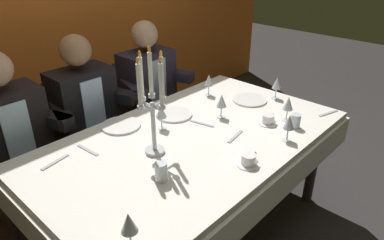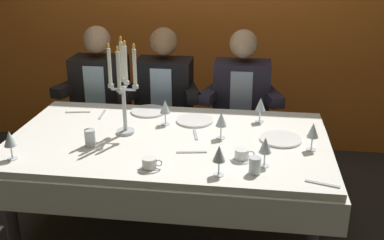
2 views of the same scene
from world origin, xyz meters
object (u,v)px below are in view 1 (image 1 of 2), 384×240
dinner_plate_2 (249,100)px  wine_glass_5 (277,84)px  dinner_plate_1 (121,125)px  coffee_cup_0 (249,160)px  coffee_cup_1 (268,120)px  seated_diner_2 (147,83)px  wine_glass_2 (129,224)px  wine_glass_3 (222,101)px  seated_diner_1 (83,105)px  water_tumbler_1 (296,121)px  water_tumbler_0 (161,172)px  wine_glass_0 (209,81)px  wine_glass_6 (289,123)px  candelabra (152,105)px  dinner_plate_0 (174,114)px  seated_diner_0 (10,131)px  dining_table (193,153)px  wine_glass_1 (161,112)px  wine_glass_4 (288,104)px

dinner_plate_2 → wine_glass_5: wine_glass_5 is taller
dinner_plate_1 → coffee_cup_0: (0.19, -0.83, 0.02)m
coffee_cup_1 → coffee_cup_0: bearing=-159.7°
seated_diner_2 → dinner_plate_1: bearing=-142.8°
wine_glass_2 → coffee_cup_1: (1.23, 0.16, -0.09)m
wine_glass_3 → seated_diner_1: (-0.50, 0.85, -0.12)m
wine_glass_5 → water_tumbler_1: 0.46m
wine_glass_5 → water_tumbler_0: wine_glass_5 is taller
dinner_plate_2 → wine_glass_0: (-0.12, 0.29, 0.11)m
wine_glass_3 → water_tumbler_0: (-0.73, -0.22, -0.06)m
wine_glass_0 → wine_glass_6: same height
candelabra → wine_glass_5: bearing=-5.1°
dinner_plate_0 → dinner_plate_1: 0.36m
candelabra → wine_glass_6: (0.61, -0.47, -0.17)m
wine_glass_5 → water_tumbler_1: size_ratio=1.86×
wine_glass_3 → seated_diner_2: 0.86m
candelabra → coffee_cup_1: 0.81m
water_tumbler_0 → water_tumbler_1: (0.94, -0.21, -0.01)m
coffee_cup_1 → seated_diner_0: seated_diner_0 is taller
seated_diner_0 → seated_diner_1: same height
wine_glass_0 → candelabra: bearing=-159.6°
dinner_plate_0 → dinner_plate_1: bearing=158.4°
dining_table → water_tumbler_0: (-0.42, -0.18, 0.17)m
dinner_plate_2 → water_tumbler_1: bearing=-108.6°
wine_glass_1 → seated_diner_1: 0.70m
water_tumbler_1 → seated_diner_2: bearing=95.1°
coffee_cup_1 → wine_glass_5: bearing=24.7°
dinner_plate_2 → water_tumbler_1: water_tumbler_1 is taller
dinner_plate_0 → wine_glass_1: 0.22m
water_tumbler_1 → candelabra: bearing=151.8°
dinner_plate_0 → dinner_plate_2: size_ratio=0.97×
seated_diner_0 → wine_glass_5: bearing=-31.6°
wine_glass_0 → seated_diner_1: 0.92m
wine_glass_5 → seated_diner_2: seated_diner_2 is taller
water_tumbler_0 → dining_table: bearing=23.1°
seated_diner_1 → dinner_plate_1: bearing=-92.6°
dinner_plate_1 → seated_diner_0: 0.68m
water_tumbler_1 → water_tumbler_0: bearing=167.4°
seated_diner_1 → wine_glass_6: bearing=-68.1°
wine_glass_5 → water_tumbler_0: 1.26m
coffee_cup_1 → water_tumbler_1: bearing=-65.0°
wine_glass_4 → seated_diner_2: size_ratio=0.13×
wine_glass_1 → seated_diner_1: bearing=101.3°
wine_glass_3 → wine_glass_5: size_ratio=1.00×
dinner_plate_1 → wine_glass_0: size_ratio=1.49×
wine_glass_4 → water_tumbler_0: size_ratio=1.64×
dinner_plate_0 → wine_glass_6: size_ratio=1.47×
wine_glass_2 → seated_diner_0: seated_diner_0 is taller
coffee_cup_0 → wine_glass_4: bearing=10.7°
dinner_plate_2 → water_tumbler_0: bearing=-168.0°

